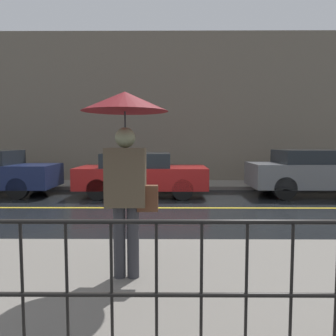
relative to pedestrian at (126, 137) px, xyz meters
name	(u,v)px	position (x,y,z in m)	size (l,w,h in m)	color
ground_plane	(147,208)	(-0.09, 4.67, -1.77)	(80.00, 80.00, 0.00)	black
sidewalk_near	(118,285)	(-0.09, -0.07, -1.71)	(28.00, 3.14, 0.13)	slate
sidewalk_far	(155,185)	(-0.09, 8.83, -1.71)	(28.00, 1.99, 0.13)	slate
lane_marking	(147,208)	(-0.09, 4.67, -1.77)	(25.20, 0.12, 0.01)	gold
building_storefront	(156,109)	(-0.09, 9.97, 1.32)	(28.00, 0.30, 6.19)	#706656
railing_foreground	(89,270)	(-0.09, -1.39, -1.01)	(12.00, 0.04, 1.02)	black
pedestrian	(126,137)	(0.00, 0.00, 0.00)	(0.99, 0.99, 2.15)	#333338
car_red	(141,173)	(-0.42, 6.67, -1.06)	(4.05, 1.91, 1.36)	maroon
car_grey	(318,172)	(5.21, 6.67, -1.00)	(4.34, 1.79, 1.46)	slate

